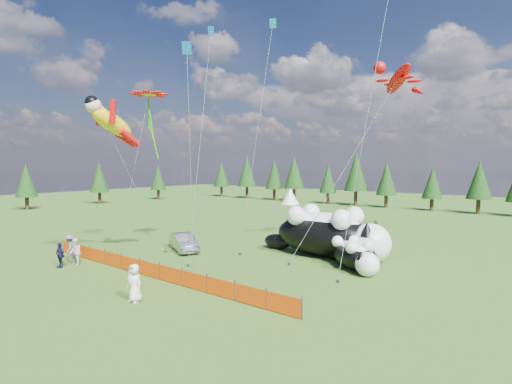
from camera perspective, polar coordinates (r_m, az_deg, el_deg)
ground at (r=27.88m, az=-9.91°, el=-10.55°), size 160.00×160.00×0.00m
safety_fence at (r=25.92m, az=-14.95°, el=-10.60°), size 22.06×0.06×1.10m
tree_line at (r=66.16m, az=20.51°, el=1.17°), size 90.00×4.00×8.00m
festival_tents at (r=58.92m, az=29.18°, el=-1.94°), size 50.00×3.20×2.80m
cat_large at (r=30.64m, az=10.43°, el=-5.78°), size 10.54×3.92×3.81m
cat_small at (r=27.54m, az=13.81°, el=-8.70°), size 4.87×4.18×2.06m
car at (r=32.85m, az=-10.26°, el=-7.06°), size 4.53×3.30×1.42m
spectator_a at (r=30.64m, az=-24.29°, el=-8.04°), size 0.66×0.55×1.55m
spectator_b at (r=30.45m, az=-24.43°, el=-7.80°), size 1.05×0.85×1.87m
spectator_c at (r=30.24m, az=-26.22°, el=-8.10°), size 1.02×0.56×1.70m
spectator_d at (r=31.94m, az=-25.12°, el=-7.23°), size 1.38×1.26×1.93m
spectator_e at (r=21.58m, az=-16.99°, el=-12.33°), size 1.02×0.73×1.95m
superhero_kite at (r=29.35m, az=-19.89°, el=9.28°), size 4.22×6.84×12.08m
gecko_kite at (r=33.83m, az=19.64°, el=14.91°), size 7.45×12.08×16.47m
flower_kite at (r=32.76m, az=-15.09°, el=13.08°), size 3.09×4.05×12.61m
diamond_kite_a at (r=34.75m, az=-6.66°, el=20.05°), size 4.11×6.39×19.14m
diamond_kite_c at (r=23.85m, az=-9.81°, el=17.99°), size 0.91×0.85×14.17m
diamond_kite_d at (r=37.98m, az=2.21°, el=21.68°), size 2.37×7.02×20.73m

